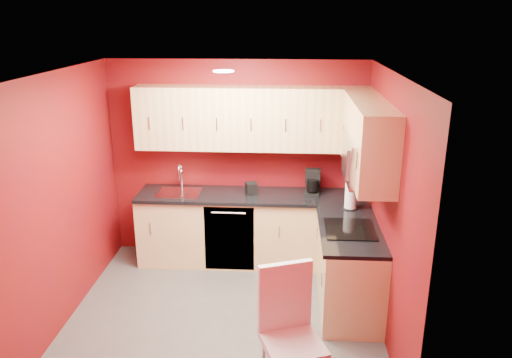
# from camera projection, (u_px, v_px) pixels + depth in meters

# --- Properties ---
(floor) EXTENTS (3.20, 3.20, 0.00)m
(floor) POSITION_uv_depth(u_px,v_px,m) (225.00, 313.00, 5.27)
(floor) COLOR #4E4B48
(floor) RESTS_ON ground
(ceiling) EXTENTS (3.20, 3.20, 0.00)m
(ceiling) POSITION_uv_depth(u_px,v_px,m) (219.00, 73.00, 4.49)
(ceiling) COLOR white
(ceiling) RESTS_ON wall_back
(wall_back) EXTENTS (3.20, 0.00, 3.20)m
(wall_back) POSITION_uv_depth(u_px,v_px,m) (237.00, 160.00, 6.30)
(wall_back) COLOR #6B0E0A
(wall_back) RESTS_ON floor
(wall_front) EXTENTS (3.20, 0.00, 3.20)m
(wall_front) POSITION_uv_depth(u_px,v_px,m) (194.00, 280.00, 3.46)
(wall_front) COLOR #6B0E0A
(wall_front) RESTS_ON floor
(wall_left) EXTENTS (0.00, 3.00, 3.00)m
(wall_left) POSITION_uv_depth(u_px,v_px,m) (63.00, 199.00, 4.98)
(wall_left) COLOR #6B0E0A
(wall_left) RESTS_ON floor
(wall_right) EXTENTS (0.00, 3.00, 3.00)m
(wall_right) POSITION_uv_depth(u_px,v_px,m) (388.00, 207.00, 4.78)
(wall_right) COLOR #6B0E0A
(wall_right) RESTS_ON floor
(base_cabinets_back) EXTENTS (2.80, 0.60, 0.87)m
(base_cabinets_back) POSITION_uv_depth(u_px,v_px,m) (252.00, 229.00, 6.26)
(base_cabinets_back) COLOR #EEC688
(base_cabinets_back) RESTS_ON floor
(base_cabinets_right) EXTENTS (0.60, 1.30, 0.87)m
(base_cabinets_right) POSITION_uv_depth(u_px,v_px,m) (348.00, 269.00, 5.29)
(base_cabinets_right) COLOR #EEC688
(base_cabinets_right) RESTS_ON floor
(countertop_back) EXTENTS (2.80, 0.63, 0.04)m
(countertop_back) POSITION_uv_depth(u_px,v_px,m) (252.00, 196.00, 6.10)
(countertop_back) COLOR black
(countertop_back) RESTS_ON base_cabinets_back
(countertop_right) EXTENTS (0.63, 1.27, 0.04)m
(countertop_right) POSITION_uv_depth(u_px,v_px,m) (350.00, 230.00, 5.14)
(countertop_right) COLOR black
(countertop_right) RESTS_ON base_cabinets_right
(upper_cabinets_back) EXTENTS (2.80, 0.35, 0.75)m
(upper_cabinets_back) POSITION_uv_depth(u_px,v_px,m) (252.00, 118.00, 5.94)
(upper_cabinets_back) COLOR #DBBF7C
(upper_cabinets_back) RESTS_ON wall_back
(upper_cabinets_right) EXTENTS (0.35, 1.55, 0.75)m
(upper_cabinets_right) POSITION_uv_depth(u_px,v_px,m) (367.00, 131.00, 5.01)
(upper_cabinets_right) COLOR #DBBF7C
(upper_cabinets_right) RESTS_ON wall_right
(microwave) EXTENTS (0.42, 0.76, 0.42)m
(microwave) POSITION_uv_depth(u_px,v_px,m) (366.00, 159.00, 4.86)
(microwave) COLOR silver
(microwave) RESTS_ON upper_cabinets_right
(cooktop) EXTENTS (0.50, 0.55, 0.01)m
(cooktop) POSITION_uv_depth(u_px,v_px,m) (350.00, 229.00, 5.10)
(cooktop) COLOR black
(cooktop) RESTS_ON countertop_right
(sink) EXTENTS (0.52, 0.42, 0.35)m
(sink) POSITION_uv_depth(u_px,v_px,m) (179.00, 190.00, 6.16)
(sink) COLOR silver
(sink) RESTS_ON countertop_back
(dishwasher_front) EXTENTS (0.60, 0.02, 0.82)m
(dishwasher_front) POSITION_uv_depth(u_px,v_px,m) (229.00, 239.00, 6.00)
(dishwasher_front) COLOR black
(dishwasher_front) RESTS_ON base_cabinets_back
(downlight) EXTENTS (0.20, 0.20, 0.01)m
(downlight) POSITION_uv_depth(u_px,v_px,m) (224.00, 71.00, 4.78)
(downlight) COLOR white
(downlight) RESTS_ON ceiling
(coffee_maker) EXTENTS (0.21, 0.26, 0.30)m
(coffee_maker) POSITION_uv_depth(u_px,v_px,m) (312.00, 182.00, 6.06)
(coffee_maker) COLOR black
(coffee_maker) RESTS_ON countertop_back
(napkin_holder) EXTENTS (0.17, 0.17, 0.14)m
(napkin_holder) POSITION_uv_depth(u_px,v_px,m) (251.00, 188.00, 6.10)
(napkin_holder) COLOR black
(napkin_holder) RESTS_ON countertop_back
(paper_towel) EXTENTS (0.19, 0.19, 0.30)m
(paper_towel) POSITION_uv_depth(u_px,v_px,m) (351.00, 196.00, 5.61)
(paper_towel) COLOR white
(paper_towel) RESTS_ON countertop_right
(dining_chair) EXTENTS (0.59, 0.60, 1.12)m
(dining_chair) POSITION_uv_depth(u_px,v_px,m) (293.00, 338.00, 3.96)
(dining_chair) COLOR white
(dining_chair) RESTS_ON floor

